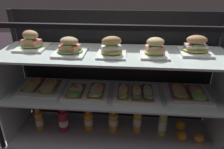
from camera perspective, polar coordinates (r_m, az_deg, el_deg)
The scene contains 25 objects.
ground_plane at distance 1.72m, azimuth -0.00°, elevation -16.72°, with size 6.00×6.00×0.02m, color black.
case_base_deck at distance 1.70m, azimuth -0.00°, elevation -15.92°, with size 1.54×0.45×0.04m, color #B3B4B9.
case_frame at distance 1.55m, azimuth 0.43°, elevation 1.06°, with size 1.54×0.45×0.92m.
riser_lower_tier at distance 1.58m, azimuth -0.00°, elevation -10.81°, with size 1.47×0.39×0.33m.
shelf_lower_glass at distance 1.49m, azimuth -0.00°, elevation -5.45°, with size 1.49×0.40×0.01m, color silver.
riser_upper_tier at distance 1.42m, azimuth -0.00°, elevation -0.25°, with size 1.47×0.39×0.29m.
shelf_upper_glass at distance 1.36m, azimuth -0.00°, elevation 5.45°, with size 1.49×0.40×0.01m, color silver.
plated_roll_sandwich_right_of_center at distance 1.53m, azimuth -20.91°, elevation 8.16°, with size 0.19×0.19×0.13m.
plated_roll_sandwich_far_left at distance 1.36m, azimuth -11.35°, elevation 7.07°, with size 0.20×0.20×0.11m.
plated_roll_sandwich_far_right at distance 1.31m, azimuth -0.15°, elevation 7.13°, with size 0.18×0.18×0.12m.
plated_roll_sandwich_near_right_corner at distance 1.32m, azimuth 11.49°, elevation 6.85°, with size 0.17×0.17×0.12m.
plated_roll_sandwich_mid_left at distance 1.44m, azimuth 21.66°, elevation 6.98°, with size 0.19×0.19×0.12m.
open_sandwich_tray_near_left_corner at distance 1.62m, azimuth -18.42°, elevation -3.02°, with size 0.31×0.28×0.06m.
open_sandwich_tray_far_right at distance 1.49m, azimuth -6.83°, elevation -4.42°, with size 0.31×0.28×0.06m.
open_sandwich_tray_near_right_corner at distance 1.46m, azimuth 6.46°, elevation -5.12°, with size 0.31×0.28×0.06m.
open_sandwich_tray_center at distance 1.54m, azimuth 19.54°, elevation -4.73°, with size 0.31×0.28×0.06m.
juice_bottle_back_center at distance 1.77m, azimuth -19.14°, elevation -11.57°, with size 0.06×0.06×0.21m.
juice_bottle_front_middle at distance 1.70m, azimuth -12.97°, elevation -11.93°, with size 0.07×0.07×0.22m.
juice_bottle_front_left_end at distance 1.68m, azimuth -6.37°, elevation -12.11°, with size 0.07×0.07×0.20m.
juice_bottle_front_second at distance 1.66m, azimuth 0.36°, elevation -12.50°, with size 0.07×0.07×0.20m.
juice_bottle_back_left at distance 1.65m, azimuth 6.84°, elevation -12.38°, with size 0.06×0.06×0.22m.
juice_bottle_front_fourth at distance 1.66m, azimuth 13.50°, elevation -12.74°, with size 0.06×0.06×0.24m.
orange_fruit_beside_bottles at distance 1.71m, azimuth 22.39°, elevation -15.53°, with size 0.07×0.07×0.07m, color orange.
orange_fruit_near_left_post at distance 1.77m, azimuth 18.01°, elevation -12.91°, with size 0.08×0.08×0.08m, color orange.
orange_fruit_rolled_forward at distance 1.68m, azimuth 18.30°, elevation -15.53°, with size 0.07×0.07×0.07m, color orange.
Camera 1 is at (0.11, -1.27, 1.15)m, focal length 33.87 mm.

